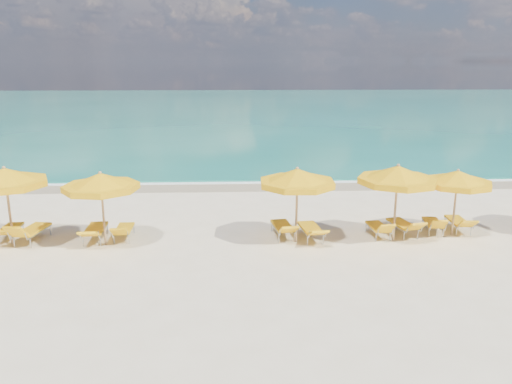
{
  "coord_description": "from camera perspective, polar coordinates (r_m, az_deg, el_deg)",
  "views": [
    {
      "loc": [
        -0.75,
        -16.02,
        5.8
      ],
      "look_at": [
        0.0,
        1.5,
        1.2
      ],
      "focal_mm": 35.0,
      "sensor_mm": 36.0,
      "label": 1
    }
  ],
  "objects": [
    {
      "name": "umbrella_2",
      "position": [
        17.57,
        -26.75,
        1.43
      ],
      "size": [
        2.61,
        2.61,
        2.63
      ],
      "rotation": [
        0.0,
        0.0,
        0.0
      ],
      "color": "tan",
      "rests_on": "ground"
    },
    {
      "name": "lounger_5_right",
      "position": [
        17.97,
        16.43,
        -4.03
      ],
      "size": [
        0.91,
        1.82,
        0.76
      ],
      "rotation": [
        0.0,
        0.0,
        0.2
      ],
      "color": "#A5A8AD",
      "rests_on": "ground"
    },
    {
      "name": "lounger_3_right",
      "position": [
        17.42,
        -14.85,
        -4.58
      ],
      "size": [
        0.59,
        1.62,
        0.71
      ],
      "rotation": [
        0.0,
        0.0,
        0.03
      ],
      "color": "#A5A8AD",
      "rests_on": "ground"
    },
    {
      "name": "lounger_6_right",
      "position": [
        19.0,
        22.1,
        -3.54
      ],
      "size": [
        0.63,
        1.71,
        0.71
      ],
      "rotation": [
        0.0,
        0.0,
        -0.05
      ],
      "color": "#A5A8AD",
      "rests_on": "ground"
    },
    {
      "name": "lounger_4_left",
      "position": [
        17.05,
        3.1,
        -4.44
      ],
      "size": [
        0.83,
        1.86,
        0.74
      ],
      "rotation": [
        0.0,
        0.0,
        0.14
      ],
      "color": "#A5A8AD",
      "rests_on": "ground"
    },
    {
      "name": "ocean",
      "position": [
        64.28,
        -1.81,
        9.52
      ],
      "size": [
        120.0,
        80.0,
        0.3
      ],
      "primitive_type": "cube",
      "color": "#126958",
      "rests_on": "ground"
    },
    {
      "name": "wet_sand_band",
      "position": [
        24.14,
        -0.6,
        0.8
      ],
      "size": [
        120.0,
        2.6,
        0.01
      ],
      "primitive_type": "cube",
      "color": "tan",
      "rests_on": "ground"
    },
    {
      "name": "whitecap_near",
      "position": [
        33.93,
        -11.36,
        4.57
      ],
      "size": [
        14.0,
        0.36,
        0.05
      ],
      "primitive_type": "cube",
      "color": "white",
      "rests_on": "ground"
    },
    {
      "name": "foam_line",
      "position": [
        24.91,
        -0.66,
        1.24
      ],
      "size": [
        120.0,
        1.2,
        0.03
      ],
      "primitive_type": "cube",
      "color": "white",
      "rests_on": "ground"
    },
    {
      "name": "umbrella_6",
      "position": [
        18.01,
        22.03,
        1.4
      ],
      "size": [
        2.43,
        2.43,
        2.33
      ],
      "rotation": [
        0.0,
        0.0,
        -0.06
      ],
      "color": "tan",
      "rests_on": "ground"
    },
    {
      "name": "umbrella_5",
      "position": [
        16.73,
        15.89,
        1.83
      ],
      "size": [
        2.77,
        2.77,
        2.62
      ],
      "rotation": [
        0.0,
        0.0,
        -0.07
      ],
      "color": "tan",
      "rests_on": "ground"
    },
    {
      "name": "lounger_3_left",
      "position": [
        17.52,
        -17.88,
        -4.6
      ],
      "size": [
        0.7,
        1.93,
        0.71
      ],
      "rotation": [
        0.0,
        0.0,
        0.05
      ],
      "color": "#A5A8AD",
      "rests_on": "ground"
    },
    {
      "name": "lounger_2_left",
      "position": [
        18.77,
        -26.35,
        -4.24
      ],
      "size": [
        0.61,
        1.7,
        0.68
      ],
      "rotation": [
        0.0,
        0.0,
        0.04
      ],
      "color": "#A5A8AD",
      "rests_on": "ground"
    },
    {
      "name": "umbrella_4",
      "position": [
        16.06,
        4.73,
        1.59
      ],
      "size": [
        3.23,
        3.23,
        2.55
      ],
      "rotation": [
        0.0,
        0.0,
        0.36
      ],
      "color": "tan",
      "rests_on": "ground"
    },
    {
      "name": "lounger_2_right",
      "position": [
        18.17,
        -24.22,
        -4.49
      ],
      "size": [
        0.91,
        1.9,
        0.89
      ],
      "rotation": [
        0.0,
        0.0,
        -0.17
      ],
      "color": "#A5A8AD",
      "rests_on": "ground"
    },
    {
      "name": "lounger_6_left",
      "position": [
        18.55,
        19.56,
        -3.75
      ],
      "size": [
        0.74,
        1.62,
        0.75
      ],
      "rotation": [
        0.0,
        0.0,
        -0.14
      ],
      "color": "#A5A8AD",
      "rests_on": "ground"
    },
    {
      "name": "ground_plane",
      "position": [
        17.05,
        0.22,
        -5.19
      ],
      "size": [
        120.0,
        120.0,
        0.0
      ],
      "primitive_type": "plane",
      "color": "beige"
    },
    {
      "name": "whitecap_far",
      "position": [
        41.37,
        9.84,
        6.43
      ],
      "size": [
        18.0,
        0.3,
        0.05
      ],
      "primitive_type": "cube",
      "color": "white",
      "rests_on": "ground"
    },
    {
      "name": "umbrella_3",
      "position": [
        16.49,
        -17.32,
        1.06
      ],
      "size": [
        2.94,
        2.94,
        2.46
      ],
      "rotation": [
        0.0,
        0.0,
        0.24
      ],
      "color": "tan",
      "rests_on": "ground"
    },
    {
      "name": "lounger_5_left",
      "position": [
        17.56,
        13.78,
        -4.35
      ],
      "size": [
        0.62,
        1.59,
        0.75
      ],
      "rotation": [
        0.0,
        0.0,
        0.06
      ],
      "color": "#A5A8AD",
      "rests_on": "ground"
    },
    {
      "name": "lounger_4_right",
      "position": [
        16.9,
        6.3,
        -4.68
      ],
      "size": [
        0.83,
        1.91,
        0.69
      ],
      "rotation": [
        0.0,
        0.0,
        0.13
      ],
      "color": "#A5A8AD",
      "rests_on": "ground"
    }
  ]
}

